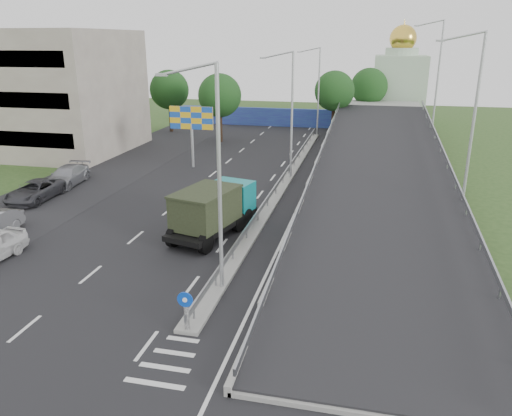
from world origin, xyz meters
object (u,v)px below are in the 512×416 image
(church, at_px, (399,83))
(billboard, at_px, (191,121))
(lamp_post_near, at_px, (215,169))
(parked_car_c, at_px, (35,191))
(sign_bollard, at_px, (186,311))
(lamp_post_mid, at_px, (290,109))
(parked_car_d, at_px, (67,176))
(lamp_post_far, at_px, (317,87))
(dump_truck, at_px, (214,208))

(church, relative_size, billboard, 2.51)
(church, height_order, billboard, church)
(lamp_post_near, distance_m, church, 54.90)
(church, xyz_separation_m, parked_car_c, (-26.80, -43.90, -4.60))
(billboard, bearing_deg, sign_bollard, -70.79)
(billboard, bearing_deg, lamp_post_mid, -12.38)
(lamp_post_near, relative_size, parked_car_d, 1.97)
(sign_bollard, height_order, lamp_post_far, lamp_post_far)
(sign_bollard, height_order, parked_car_c, sign_bollard)
(church, bearing_deg, lamp_post_near, -100.38)
(lamp_post_far, bearing_deg, church, 54.76)
(lamp_post_far, height_order, parked_car_c, lamp_post_far)
(parked_car_c, distance_m, parked_car_d, 4.15)
(lamp_post_near, xyz_separation_m, lamp_post_far, (0.00, 40.00, 0.00))
(church, distance_m, billboard, 37.23)
(lamp_post_mid, bearing_deg, lamp_post_near, -90.00)
(lamp_post_mid, bearing_deg, dump_truck, -99.60)
(lamp_post_mid, relative_size, parked_car_c, 1.98)
(dump_truck, bearing_deg, lamp_post_near, -57.12)
(sign_bollard, distance_m, billboard, 27.53)
(lamp_post_near, distance_m, lamp_post_mid, 20.00)
(lamp_post_mid, bearing_deg, parked_car_d, -161.27)
(church, distance_m, parked_car_c, 51.64)
(lamp_post_mid, bearing_deg, lamp_post_far, 90.00)
(lamp_post_mid, distance_m, parked_car_d, 18.61)
(sign_bollard, height_order, church, church)
(lamp_post_far, distance_m, church, 17.15)
(church, bearing_deg, parked_car_c, -121.40)
(sign_bollard, relative_size, lamp_post_far, 0.17)
(lamp_post_far, xyz_separation_m, dump_truck, (-2.26, -33.37, -4.16))
(lamp_post_near, xyz_separation_m, dump_truck, (-2.26, 6.63, -4.16))
(billboard, relative_size, parked_car_c, 1.08)
(parked_car_c, xyz_separation_m, parked_car_d, (-0.06, 4.15, 0.03))
(dump_truck, bearing_deg, parked_car_d, 166.63)
(billboard, relative_size, parked_car_d, 1.08)
(lamp_post_far, bearing_deg, parked_car_c, -119.48)
(billboard, height_order, dump_truck, billboard)
(lamp_post_mid, height_order, parked_car_d, lamp_post_mid)
(dump_truck, xyz_separation_m, parked_car_d, (-14.70, 7.62, -0.91))
(sign_bollard, xyz_separation_m, billboard, (-9.00, 25.83, 3.15))
(lamp_post_near, bearing_deg, church, 79.62)
(parked_car_d, bearing_deg, lamp_post_near, -45.40)
(sign_bollard, height_order, parked_car_d, sign_bollard)
(sign_bollard, relative_size, dump_truck, 0.23)
(sign_bollard, distance_m, lamp_post_far, 44.08)
(church, bearing_deg, dump_truck, -104.39)
(lamp_post_far, bearing_deg, lamp_post_near, -90.00)
(lamp_post_near, relative_size, lamp_post_mid, 1.00)
(lamp_post_far, height_order, dump_truck, lamp_post_far)
(lamp_post_mid, distance_m, parked_car_c, 20.25)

